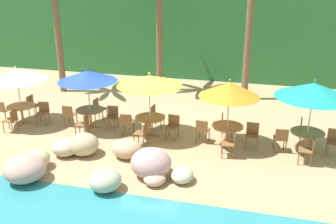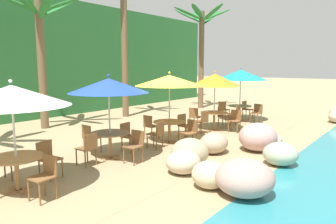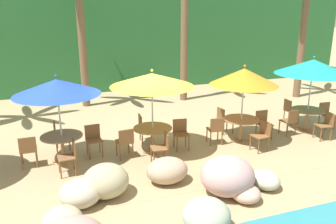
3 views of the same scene
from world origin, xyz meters
name	(u,v)px [view 1 (image 1 of 3)]	position (x,y,z in m)	size (l,w,h in m)	color
ground_plane	(152,134)	(0.00, 0.00, 0.00)	(120.00, 120.00, 0.00)	tan
terrace_deck	(152,134)	(0.00, 0.00, 0.00)	(18.00, 5.20, 0.01)	tan
foliage_backdrop	(197,23)	(0.00, 9.00, 3.00)	(28.00, 2.40, 6.00)	#286633
rock_seawall	(146,172)	(0.82, -3.30, 0.35)	(16.20, 3.18, 0.87)	#BCAF94
umbrella_white	(16,74)	(-5.30, -0.21, 2.01)	(2.33, 2.33, 2.34)	silver
dining_table_white	(21,109)	(-5.30, -0.21, 0.61)	(1.10, 1.10, 0.74)	#A37547
chair_white_seaward	(43,111)	(-4.47, -0.02, 0.51)	(0.47, 0.48, 0.87)	brown
chair_white_inland	(33,104)	(-5.37, 0.64, 0.51)	(0.44, 0.43, 0.87)	brown
chair_white_left	(3,110)	(-6.16, -0.23, 0.51)	(0.45, 0.46, 0.87)	brown
chair_white_right	(12,119)	(-5.15, -1.06, 0.51)	(0.46, 0.45, 0.87)	brown
umbrella_blue	(87,76)	(-2.49, 0.07, 2.06)	(2.22, 2.22, 2.38)	silver
dining_table_blue	(90,113)	(-2.49, 0.07, 0.61)	(1.10, 1.10, 0.74)	#A37547
chair_blue_seaward	(112,116)	(-1.64, 0.21, 0.51)	(0.44, 0.45, 0.87)	brown
chair_blue_inland	(98,108)	(-2.53, 0.93, 0.51)	(0.45, 0.44, 0.87)	brown
chair_blue_left	(69,114)	(-3.33, -0.04, 0.51)	(0.43, 0.44, 0.87)	brown
chair_blue_right	(84,123)	(-2.35, -0.77, 0.51)	(0.45, 0.44, 0.87)	brown
umbrella_yellow	(149,81)	(-0.02, -0.14, 2.11)	(2.30, 2.30, 2.41)	silver
dining_table_yellow	(150,120)	(-0.02, -0.14, 0.61)	(1.10, 1.10, 0.74)	#A37547
chair_yellow_seaward	(173,125)	(0.84, -0.14, 0.51)	(0.47, 0.47, 0.87)	brown
chair_yellow_inland	(156,115)	(-0.04, 0.72, 0.51)	(0.46, 0.45, 0.87)	brown
chair_yellow_left	(127,122)	(-0.86, -0.31, 0.51)	(0.46, 0.46, 0.87)	brown
chair_yellow_right	(143,132)	(-0.01, -0.99, 0.51)	(0.47, 0.46, 0.87)	brown
umbrella_orange	(229,89)	(2.78, -0.26, 2.04)	(2.04, 2.04, 2.40)	silver
dining_table_orange	(227,129)	(2.78, -0.26, 0.61)	(1.10, 1.10, 0.74)	#A37547
chair_orange_seaward	(252,133)	(3.64, -0.19, 0.51)	(0.43, 0.44, 0.87)	brown
chair_orange_inland	(225,123)	(2.64, 0.58, 0.51)	(0.46, 0.45, 0.87)	brown
chair_orange_left	(202,129)	(1.93, -0.24, 0.51)	(0.47, 0.48, 0.87)	brown
chair_orange_right	(231,142)	(2.99, -1.09, 0.51)	(0.48, 0.48, 0.87)	brown
umbrella_teal	(314,90)	(5.41, -0.14, 2.18)	(2.41, 2.41, 2.53)	silver
dining_table_teal	(307,135)	(5.41, -0.14, 0.61)	(1.10, 1.10, 0.74)	#A37547
chair_teal_seaward	(334,140)	(6.26, -0.09, 0.51)	(0.44, 0.45, 0.87)	brown
chair_teal_inland	(304,128)	(5.39, 0.72, 0.51)	(0.46, 0.45, 0.87)	brown
chair_teal_left	(281,138)	(4.58, -0.33, 0.51)	(0.47, 0.47, 0.87)	brown
chair_teal_right	(309,149)	(5.40, -0.99, 0.51)	(0.47, 0.47, 0.87)	brown
palm_tree_nearest	(55,9)	(-5.91, 4.11, 4.06)	(3.47, 3.44, 5.81)	brown
palm_tree_second	(159,13)	(-1.21, 5.56, 3.85)	(3.63, 3.67, 5.47)	brown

